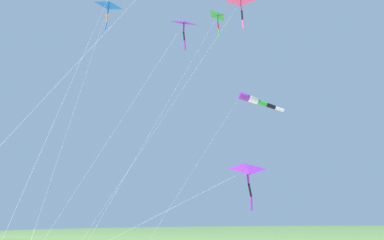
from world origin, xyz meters
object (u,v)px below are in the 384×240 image
kite_delta_white_trailing (183,24)px  kite_delta_magenta_far_left (218,16)px  kite_windsock_green_low_center (255,101)px  kite_delta_purple_drifting (109,5)px  kite_delta_striped_overhead (247,169)px  kite_delta_long_streamer_left (241,1)px

kite_delta_white_trailing → kite_delta_magenta_far_left: (-9.28, -1.68, 7.57)m
kite_windsock_green_low_center → kite_delta_magenta_far_left: size_ratio=0.71×
kite_windsock_green_low_center → kite_delta_purple_drifting: bearing=-48.9°
kite_delta_striped_overhead → kite_delta_purple_drifting: (-2.86, -12.47, 16.06)m
kite_delta_white_trailing → kite_delta_magenta_far_left: kite_delta_magenta_far_left is taller
kite_delta_long_streamer_left → kite_delta_magenta_far_left: bearing=-139.7°
kite_delta_long_streamer_left → kite_delta_striped_overhead: size_ratio=1.74×
kite_delta_long_streamer_left → kite_delta_white_trailing: 7.84m
kite_delta_long_streamer_left → kite_delta_purple_drifting: size_ratio=0.81×
kite_delta_purple_drifting → kite_delta_magenta_far_left: (-3.57, 8.87, -1.69)m
kite_delta_purple_drifting → kite_delta_striped_overhead: bearing=77.1°
kite_delta_white_trailing → kite_delta_magenta_far_left: size_ratio=0.62×
kite_delta_white_trailing → kite_delta_purple_drifting: bearing=-118.4°
kite_delta_purple_drifting → kite_delta_white_trailing: bearing=61.6°
kite_delta_long_streamer_left → kite_delta_white_trailing: size_ratio=1.43×
kite_windsock_green_low_center → kite_delta_white_trailing: 14.73m
kite_delta_long_streamer_left → kite_delta_white_trailing: (5.69, -1.35, -5.22)m
kite_delta_long_streamer_left → kite_delta_striped_overhead: 12.37m
kite_delta_long_streamer_left → kite_windsock_green_low_center: 9.80m
kite_delta_long_streamer_left → kite_delta_striped_overhead: kite_delta_long_streamer_left is taller
kite_windsock_green_low_center → kite_delta_white_trailing: kite_windsock_green_low_center is taller
kite_delta_purple_drifting → kite_delta_magenta_far_left: size_ratio=1.09×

